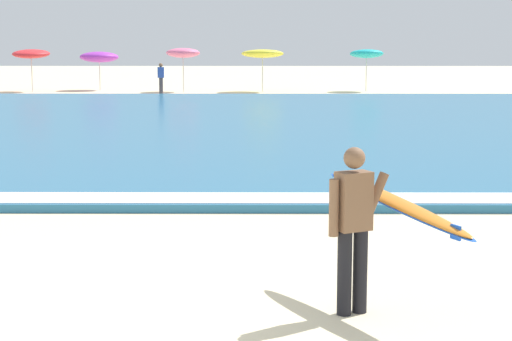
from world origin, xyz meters
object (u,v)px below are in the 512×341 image
at_px(beach_umbrella_0, 31,54).
at_px(beach_umbrella_3, 262,54).
at_px(beach_umbrella_2, 183,53).
at_px(beach_umbrella_4, 367,54).
at_px(beach_umbrella_1, 99,57).
at_px(beachgoer_near_row_left, 161,78).
at_px(surfer_with_board, 373,214).

xyz_separation_m(beach_umbrella_0, beach_umbrella_3, (12.33, -0.12, 0.01)).
bearing_deg(beach_umbrella_3, beach_umbrella_2, 178.74).
xyz_separation_m(beach_umbrella_2, beach_umbrella_4, (9.80, 0.34, -0.05)).
bearing_deg(beach_umbrella_2, beach_umbrella_1, 164.27).
xyz_separation_m(beach_umbrella_0, beach_umbrella_2, (8.10, -0.03, 0.05)).
distance_m(beach_umbrella_2, beach_umbrella_3, 4.22).
xyz_separation_m(beach_umbrella_3, beach_umbrella_4, (5.57, 0.44, -0.01)).
height_order(beach_umbrella_2, beachgoer_near_row_left, beach_umbrella_2).
bearing_deg(surfer_with_board, beach_umbrella_3, 91.63).
bearing_deg(beach_umbrella_3, beach_umbrella_4, 4.47).
bearing_deg(beach_umbrella_4, surfer_with_board, -96.97).
bearing_deg(beach_umbrella_4, beach_umbrella_0, -179.00).
distance_m(surfer_with_board, beachgoer_near_row_left, 35.02).
xyz_separation_m(surfer_with_board, beach_umbrella_2, (-5.27, 36.71, 1.02)).
height_order(surfer_with_board, beach_umbrella_2, beach_umbrella_2).
bearing_deg(beach_umbrella_4, beachgoer_near_row_left, -166.41).
relative_size(beach_umbrella_2, beach_umbrella_4, 1.02).
bearing_deg(beach_umbrella_0, beach_umbrella_1, 21.01).
relative_size(beach_umbrella_1, beach_umbrella_4, 0.93).
xyz_separation_m(beach_umbrella_1, beach_umbrella_4, (14.52, -0.99, 0.20)).
bearing_deg(beach_umbrella_1, beach_umbrella_4, -3.89).
bearing_deg(beachgoer_near_row_left, beach_umbrella_1, 136.61).
bearing_deg(beach_umbrella_4, beach_umbrella_2, -177.99).
relative_size(beach_umbrella_3, beachgoer_near_row_left, 1.47).
distance_m(beach_umbrella_2, beachgoer_near_row_left, 2.72).
height_order(surfer_with_board, beach_umbrella_0, beach_umbrella_0).
bearing_deg(beach_umbrella_2, beachgoer_near_row_left, -112.55).
bearing_deg(beach_umbrella_3, beach_umbrella_0, 179.43).
relative_size(surfer_with_board, beach_umbrella_2, 1.04).
distance_m(beach_umbrella_3, beach_umbrella_4, 5.59).
height_order(beach_umbrella_3, beach_umbrella_4, beach_umbrella_3).
relative_size(surfer_with_board, beach_umbrella_3, 1.06).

